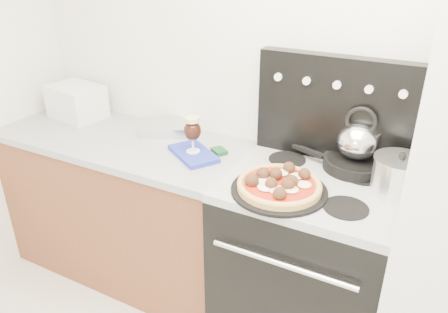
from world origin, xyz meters
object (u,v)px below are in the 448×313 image
Objects in this scene: base_cabinet at (130,209)px; beer_glass at (193,134)px; pizza_pan at (279,190)px; stock_pot at (398,177)px; skillet at (355,164)px; tea_kettle at (359,138)px; pizza at (279,184)px; oven_mitt at (193,154)px; toaster_oven at (77,102)px; stove_body at (305,267)px.

beer_glass is (0.48, -0.02, 0.59)m from base_cabinet.
stock_pot is at bearing 26.45° from pizza_pan.
pizza_pan is at bearing -16.98° from beer_glass.
skillet reaches higher than base_cabinet.
skillet is 1.39× the size of tea_kettle.
pizza_pan is (1.00, -0.18, 0.50)m from base_cabinet.
skillet is (0.23, 0.36, 0.02)m from pizza_pan.
pizza_pan is 0.03m from pizza.
oven_mitt is at bearing 163.02° from pizza_pan.
pizza is (1.44, -0.30, -0.04)m from toaster_oven.
base_cabinet is 0.76m from beer_glass.
stove_body is 0.85m from beer_glass.
toaster_oven is 1.08× the size of skillet.
stock_pot reaches higher than pizza.
beer_glass is 0.89× the size of tea_kettle.
pizza reaches higher than oven_mitt.
oven_mitt is at bearing -178.42° from tea_kettle.
base_cabinet is at bearing -6.68° from toaster_oven.
stock_pot is at bearing 3.42° from beer_glass.
base_cabinet is 1.35m from skillet.
tea_kettle reaches higher than beer_glass.
pizza_pan is at bearing -2.91° from toaster_oven.
beer_glass is at bearing 163.02° from pizza_pan.
pizza_pan is at bearing -153.55° from stock_pot.
base_cabinet is 4.08× the size of pizza.
oven_mitt reaches higher than stove_body.
tea_kettle is (0.76, 0.20, 0.17)m from oven_mitt.
base_cabinet is 1.13m from pizza_pan.
oven_mitt is 0.80m from tea_kettle.
tea_kettle is 1.00× the size of stock_pot.
beer_glass is (0.92, -0.14, 0.02)m from toaster_oven.
beer_glass is at bearing -178.42° from tea_kettle.
stove_body reaches higher than base_cabinet.
base_cabinet is 3.54× the size of pizza_pan.
toaster_oven is at bearing 164.48° from base_cabinet.
pizza_pan is at bearing -10.05° from base_cabinet.
oven_mitt is at bearing 0.18° from toaster_oven.
tea_kettle is at bearing 14.85° from oven_mitt.
oven_mitt is (0.48, -0.02, 0.48)m from base_cabinet.
skillet is at bearing 14.85° from oven_mitt.
stove_body is at bearing -1.30° from base_cabinet.
toaster_oven is 1.50× the size of stock_pot.
stove_body is 0.68m from tea_kettle.
stove_body is at bearing 3.38° from toaster_oven.
skillet is (1.23, 0.18, 0.52)m from base_cabinet.
toaster_oven is at bearing 168.25° from pizza.
tea_kettle reaches higher than oven_mitt.
toaster_oven is 1.68m from tea_kettle.
base_cabinet is 0.68m from oven_mitt.
stove_body is 2.78× the size of toaster_oven.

